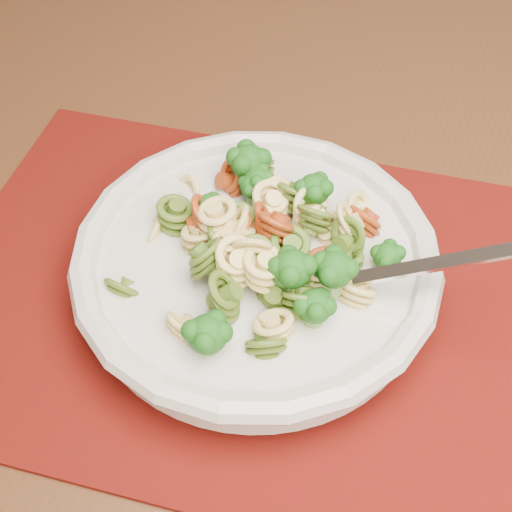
# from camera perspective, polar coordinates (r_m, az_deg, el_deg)

# --- Properties ---
(dining_table) EXTENTS (1.55, 1.20, 0.73)m
(dining_table) POSITION_cam_1_polar(r_m,az_deg,el_deg) (0.66, 7.47, -4.31)
(dining_table) COLOR #4B2515
(dining_table) RESTS_ON ground
(placemat) EXTENTS (0.46, 0.38, 0.00)m
(placemat) POSITION_cam_1_polar(r_m,az_deg,el_deg) (0.54, -2.25, -2.85)
(placemat) COLOR #5E1204
(placemat) RESTS_ON dining_table
(pasta_bowl) EXTENTS (0.27, 0.27, 0.05)m
(pasta_bowl) POSITION_cam_1_polar(r_m,az_deg,el_deg) (0.52, -0.00, -0.69)
(pasta_bowl) COLOR beige
(pasta_bowl) RESTS_ON placemat
(pasta_broccoli_heap) EXTENTS (0.23, 0.23, 0.06)m
(pasta_broccoli_heap) POSITION_cam_1_polar(r_m,az_deg,el_deg) (0.51, 0.00, 0.44)
(pasta_broccoli_heap) COLOR #ECD174
(pasta_broccoli_heap) RESTS_ON pasta_bowl
(fork) EXTENTS (0.18, 0.05, 0.08)m
(fork) POSITION_cam_1_polar(r_m,az_deg,el_deg) (0.49, 4.67, -2.41)
(fork) COLOR silver
(fork) RESTS_ON pasta_bowl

